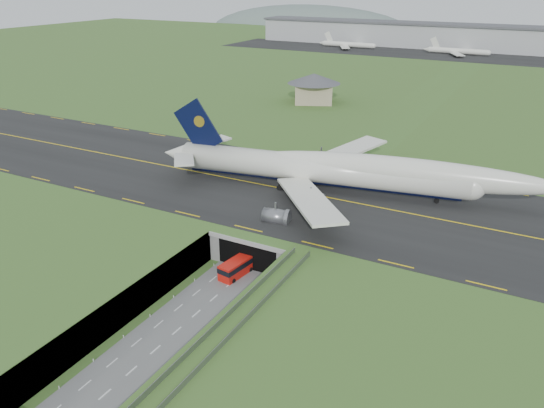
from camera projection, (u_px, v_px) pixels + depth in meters
The scene contains 10 objects.
ground at pixel (224, 290), 90.66m from camera, with size 900.00×900.00×0.00m, color #446026.
airfield_deck at pixel (223, 275), 89.47m from camera, with size 800.00×800.00×6.00m, color gray.
trench_road at pixel (198, 313), 84.55m from camera, with size 12.00×75.00×0.20m, color slate.
taxiway at pixel (305, 193), 114.97m from camera, with size 800.00×44.00×0.18m, color black.
tunnel_portal at pixel (270, 234), 102.87m from camera, with size 17.00×22.30×6.00m.
guideway at pixel (213, 349), 68.32m from camera, with size 3.00×53.00×7.05m.
jumbo_jet at pixel (346, 171), 113.44m from camera, with size 86.35×56.38×18.91m.
shuttle_tram at pixel (237, 267), 94.54m from camera, with size 3.75×7.64×2.99m.
service_building at pixel (314, 85), 195.26m from camera, with size 25.67×25.67×10.62m.
cargo_terminal at pixel (486, 38), 327.66m from camera, with size 320.00×67.00×15.60m.
Camera 1 is at (43.70, -64.34, 49.59)m, focal length 35.00 mm.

